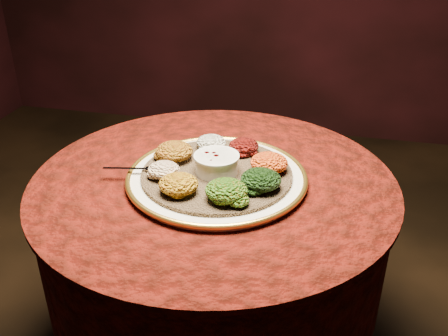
# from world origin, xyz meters

# --- Properties ---
(table) EXTENTS (0.96, 0.96, 0.73)m
(table) POSITION_xyz_m (0.00, 0.00, 0.55)
(table) COLOR black
(table) RESTS_ON ground
(platter) EXTENTS (0.57, 0.57, 0.02)m
(platter) POSITION_xyz_m (0.01, -0.01, 0.75)
(platter) COLOR beige
(platter) RESTS_ON table
(injera) EXTENTS (0.48, 0.48, 0.01)m
(injera) POSITION_xyz_m (0.01, -0.01, 0.76)
(injera) COLOR brown
(injera) RESTS_ON platter
(stew_bowl) EXTENTS (0.12, 0.12, 0.05)m
(stew_bowl) POSITION_xyz_m (0.01, -0.01, 0.79)
(stew_bowl) COLOR silver
(stew_bowl) RESTS_ON injera
(spoon) EXTENTS (0.15, 0.05, 0.01)m
(spoon) POSITION_xyz_m (-0.16, -0.05, 0.77)
(spoon) COLOR silver
(spoon) RESTS_ON injera
(portion_ayib) EXTENTS (0.08, 0.08, 0.04)m
(portion_ayib) POSITION_xyz_m (-0.03, 0.11, 0.78)
(portion_ayib) COLOR silver
(portion_ayib) RESTS_ON injera
(portion_kitfo) EXTENTS (0.08, 0.08, 0.04)m
(portion_kitfo) POSITION_xyz_m (0.06, 0.11, 0.78)
(portion_kitfo) COLOR black
(portion_kitfo) RESTS_ON injera
(portion_tikil) EXTENTS (0.10, 0.09, 0.05)m
(portion_tikil) POSITION_xyz_m (0.14, 0.02, 0.79)
(portion_tikil) COLOR orange
(portion_tikil) RESTS_ON injera
(portion_gomen) EXTENTS (0.10, 0.09, 0.05)m
(portion_gomen) POSITION_xyz_m (0.14, -0.07, 0.79)
(portion_gomen) COLOR black
(portion_gomen) RESTS_ON injera
(portion_mixveg) EXTENTS (0.10, 0.10, 0.05)m
(portion_mixveg) POSITION_xyz_m (0.07, -0.14, 0.79)
(portion_mixveg) COLOR #9C340A
(portion_mixveg) RESTS_ON injera
(portion_kik) EXTENTS (0.10, 0.09, 0.05)m
(portion_kik) POSITION_xyz_m (-0.05, -0.13, 0.78)
(portion_kik) COLOR #A9790E
(portion_kik) RESTS_ON injera
(portion_timatim) EXTENTS (0.08, 0.08, 0.04)m
(portion_timatim) POSITION_xyz_m (-0.11, -0.07, 0.78)
(portion_timatim) COLOR maroon
(portion_timatim) RESTS_ON injera
(portion_shiro) EXTENTS (0.10, 0.09, 0.05)m
(portion_shiro) POSITION_xyz_m (-0.11, 0.03, 0.79)
(portion_shiro) COLOR #8B5D10
(portion_shiro) RESTS_ON injera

